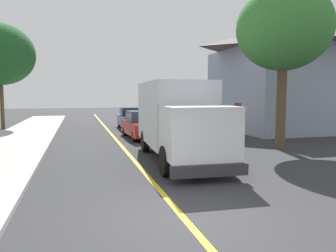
{
  "coord_description": "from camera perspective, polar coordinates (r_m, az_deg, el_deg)",
  "views": [
    {
      "loc": [
        -2.15,
        -6.11,
        2.67
      ],
      "look_at": [
        1.36,
        6.25,
        1.4
      ],
      "focal_mm": 34.06,
      "sensor_mm": 36.0,
      "label": 1
    }
  ],
  "objects": [
    {
      "name": "centre_line_yellow",
      "position": [
        16.47,
        -8.15,
        -3.73
      ],
      "size": [
        0.16,
        56.0,
        0.01
      ],
      "primitive_type": "cube",
      "color": "gold",
      "rests_on": "ground"
    },
    {
      "name": "ground_plane",
      "position": [
        7.01,
        3.43,
        -16.77
      ],
      "size": [
        120.0,
        120.0,
        0.0
      ],
      "primitive_type": "plane",
      "color": "#303033"
    },
    {
      "name": "stop_sign",
      "position": [
        18.13,
        5.2,
        3.05
      ],
      "size": [
        0.8,
        0.1,
        2.65
      ],
      "color": "gray",
      "rests_on": "ground"
    },
    {
      "name": "street_tree_down_block",
      "position": [
        27.97,
        -27.92,
        11.27
      ],
      "size": [
        5.18,
        5.18,
        8.06
      ],
      "color": "brown",
      "rests_on": "ground"
    },
    {
      "name": "box_truck",
      "position": [
        13.06,
        1.75,
        1.67
      ],
      "size": [
        2.8,
        7.3,
        3.2
      ],
      "color": "silver",
      "rests_on": "ground"
    },
    {
      "name": "parked_car_near",
      "position": [
        19.61,
        -4.72,
        0.13
      ],
      "size": [
        1.97,
        4.47,
        1.67
      ],
      "color": "maroon",
      "rests_on": "ground"
    },
    {
      "name": "house_across_street",
      "position": [
        26.05,
        20.6,
        8.32
      ],
      "size": [
        10.27,
        9.63,
        7.82
      ],
      "color": "#939EB2",
      "rests_on": "ground"
    },
    {
      "name": "street_tree_far_side",
      "position": [
        16.77,
        20.0,
        16.02
      ],
      "size": [
        4.48,
        4.48,
        7.84
      ],
      "color": "brown",
      "rests_on": "ground"
    },
    {
      "name": "parked_car_mid",
      "position": [
        25.05,
        -6.6,
        1.31
      ],
      "size": [
        1.9,
        4.44,
        1.67
      ],
      "color": "#2D4793",
      "rests_on": "ground"
    }
  ]
}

